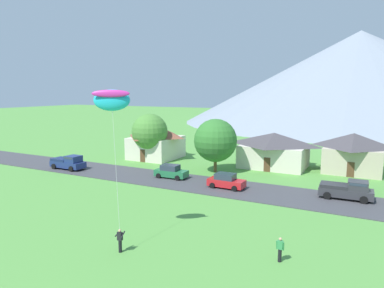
% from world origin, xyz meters
% --- Properties ---
extents(road_strip, '(160.00, 7.44, 0.08)m').
position_xyz_m(road_strip, '(0.00, 28.99, 0.04)').
color(road_strip, '#424247').
rests_on(road_strip, ground).
extents(mountain_far_west_ridge, '(120.14, 120.14, 31.54)m').
position_xyz_m(mountain_far_west_ridge, '(7.69, 129.04, 15.77)').
color(mountain_far_west_ridge, gray).
rests_on(mountain_far_west_ridge, ground).
extents(house_leftmost, '(9.89, 7.52, 5.07)m').
position_xyz_m(house_leftmost, '(0.87, 42.63, 2.63)').
color(house_leftmost, beige).
rests_on(house_leftmost, ground).
extents(house_left_center, '(7.60, 8.31, 5.52)m').
position_xyz_m(house_left_center, '(-18.28, 40.49, 2.86)').
color(house_left_center, beige).
rests_on(house_left_center, ground).
extents(house_right_center, '(7.92, 7.53, 5.39)m').
position_xyz_m(house_right_center, '(11.32, 44.59, 2.79)').
color(house_right_center, beige).
rests_on(house_right_center, ground).
extents(tree_left_of_center, '(5.67, 5.67, 7.60)m').
position_xyz_m(tree_left_of_center, '(-17.57, 37.70, 4.76)').
color(tree_left_of_center, brown).
rests_on(tree_left_of_center, ground).
extents(tree_center, '(5.90, 5.90, 7.36)m').
position_xyz_m(tree_center, '(-5.43, 35.72, 4.40)').
color(tree_center, brown).
rests_on(tree_center, ground).
extents(parked_car_red_west_end, '(4.24, 2.15, 1.68)m').
position_xyz_m(parked_car_red_west_end, '(-1.00, 28.76, 0.87)').
color(parked_car_red_west_end, red).
rests_on(parked_car_red_west_end, road_strip).
extents(parked_car_green_mid_west, '(4.27, 2.22, 1.68)m').
position_xyz_m(parked_car_green_mid_west, '(-9.04, 29.88, 0.87)').
color(parked_car_green_mid_west, '#237042').
rests_on(parked_car_green_mid_west, road_strip).
extents(pickup_truck_navy_west_side, '(5.21, 2.35, 1.99)m').
position_xyz_m(pickup_truck_navy_west_side, '(-24.56, 27.48, 1.06)').
color(pickup_truck_navy_west_side, navy).
rests_on(pickup_truck_navy_west_side, road_strip).
extents(pickup_truck_charcoal_east_side, '(5.26, 2.46, 1.99)m').
position_xyz_m(pickup_truck_charcoal_east_side, '(11.63, 30.65, 1.06)').
color(pickup_truck_charcoal_east_side, '#333338').
rests_on(pickup_truck_charcoal_east_side, road_strip).
extents(kite_flyer_with_kite, '(3.04, 2.57, 11.31)m').
position_xyz_m(kite_flyer_with_kite, '(-2.76, 11.57, 10.21)').
color(kite_flyer_with_kite, black).
rests_on(kite_flyer_with_kite, ground).
extents(watcher_person, '(0.56, 0.24, 1.68)m').
position_xyz_m(watcher_person, '(8.69, 14.16, 0.88)').
color(watcher_person, black).
rests_on(watcher_person, ground).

